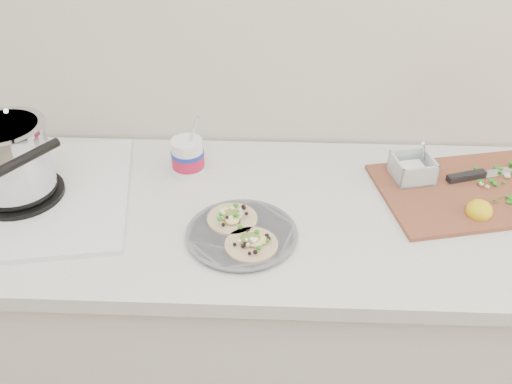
{
  "coord_description": "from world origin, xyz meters",
  "views": [
    {
      "loc": [
        0.13,
        0.27,
        1.77
      ],
      "look_at": [
        0.08,
        1.4,
        0.96
      ],
      "focal_mm": 40.0,
      "sensor_mm": 36.0,
      "label": 1
    }
  ],
  "objects_px": {
    "tub": "(189,154)",
    "cutboard": "(466,185)",
    "taco_plate": "(242,231)",
    "stove": "(14,172)"
  },
  "relations": [
    {
      "from": "tub",
      "to": "cutboard",
      "type": "xyz_separation_m",
      "value": [
        0.73,
        -0.05,
        -0.05
      ]
    },
    {
      "from": "cutboard",
      "to": "taco_plate",
      "type": "bearing_deg",
      "value": -172.34
    },
    {
      "from": "taco_plate",
      "to": "tub",
      "type": "height_order",
      "value": "tub"
    },
    {
      "from": "stove",
      "to": "cutboard",
      "type": "relative_size",
      "value": 1.18
    },
    {
      "from": "stove",
      "to": "cutboard",
      "type": "bearing_deg",
      "value": -5.58
    },
    {
      "from": "cutboard",
      "to": "stove",
      "type": "bearing_deg",
      "value": 171.82
    },
    {
      "from": "stove",
      "to": "tub",
      "type": "xyz_separation_m",
      "value": [
        0.42,
        0.14,
        -0.02
      ]
    },
    {
      "from": "tub",
      "to": "cutboard",
      "type": "height_order",
      "value": "tub"
    },
    {
      "from": "taco_plate",
      "to": "tub",
      "type": "bearing_deg",
      "value": 121.01
    },
    {
      "from": "tub",
      "to": "taco_plate",
      "type": "bearing_deg",
      "value": -58.99
    }
  ]
}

